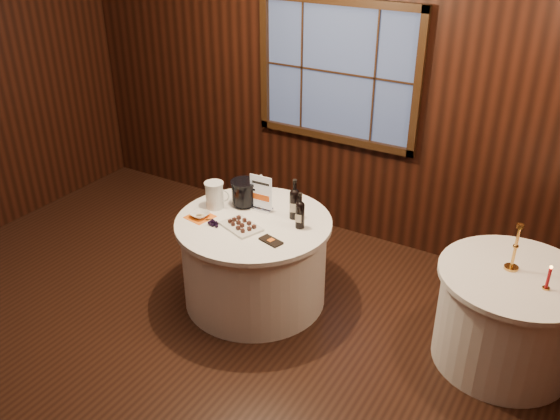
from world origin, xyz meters
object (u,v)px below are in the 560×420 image
Objects in this scene: ice_bucket at (244,193)px; side_table at (508,318)px; sign_stand at (261,198)px; cracker_bowl at (200,215)px; glass_pitcher at (215,195)px; chocolate_plate at (241,225)px; red_candle at (548,280)px; port_bottle_left at (295,202)px; brass_candlestick at (514,253)px; port_bottle_right at (300,213)px; main_table at (254,260)px; chocolate_box at (271,241)px; grape_bunch at (215,222)px.

side_table is at bearing 2.96° from ice_bucket.
sign_stand is 2.18× the size of cracker_bowl.
ice_bucket is 0.25m from glass_pitcher.
chocolate_plate is 2.25m from red_candle.
port_bottle_left is at bearing 29.89° from cracker_bowl.
brass_candlestick reaches higher than glass_pitcher.
ice_bucket reaches higher than side_table.
chocolate_plate is (-0.40, -0.24, -0.11)m from port_bottle_right.
main_table is at bearing -174.48° from red_candle.
sign_stand is 1.08× the size of port_bottle_right.
brass_candlestick reaches higher than chocolate_box.
grape_bunch reaches higher than main_table.
chocolate_plate is at bearing -89.33° from sign_stand.
port_bottle_right is 0.34m from chocolate_box.
chocolate_plate is (-0.28, -0.36, -0.13)m from port_bottle_left.
glass_pitcher is at bearing -139.98° from ice_bucket.
chocolate_box is at bearing -35.52° from main_table.
main_table is 0.58m from ice_bucket.
port_bottle_left is 0.45m from chocolate_box.
chocolate_plate is at bearing 17.95° from grape_bunch.
grape_bunch reaches higher than chocolate_box.
chocolate_plate is 0.33m from chocolate_box.
red_candle reaches higher than grape_bunch.
ice_bucket is 0.40m from chocolate_plate.
sign_stand is 0.45m from grape_bunch.
grape_bunch is at bearing -154.68° from port_bottle_left.
chocolate_plate is 2.06× the size of chocolate_box.
main_table is 3.73× the size of port_bottle_left.
port_bottle_left is (0.30, 0.02, 0.04)m from sign_stand.
sign_stand is 0.53m from chocolate_box.
sign_stand is (-2.04, -0.11, 0.49)m from side_table.
ice_bucket is at bearing -177.04° from side_table.
brass_candlestick reaches higher than chocolate_plate.
side_table is 2.11m from chocolate_plate.
red_candle is (2.43, 0.43, 0.05)m from grape_bunch.
glass_pitcher reaches higher than chocolate_box.
port_bottle_right is at bearing -60.33° from port_bottle_left.
cracker_bowl is at bearing -171.52° from red_candle.
grape_bunch is 0.18m from cracker_bowl.
grape_bunch is (-2.23, -0.51, 0.40)m from side_table.
port_bottle_right is at bearing -172.80° from side_table.
sign_stand is 0.35m from chocolate_plate.
main_table is at bearing 159.27° from chocolate_box.
red_candle reaches higher than main_table.
cracker_bowl is 2.42m from brass_candlestick.
red_candle reaches higher than chocolate_box.
brass_candlestick is at bearing -10.87° from port_bottle_left.
glass_pitcher reaches higher than chocolate_plate.
chocolate_box is 0.80× the size of glass_pitcher.
main_table is 8.51× the size of cracker_bowl.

